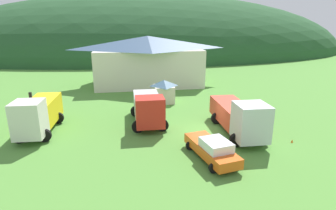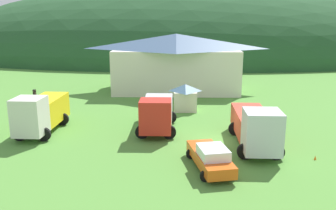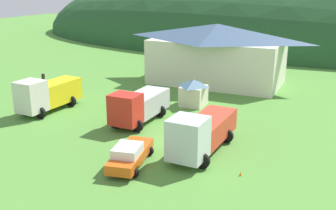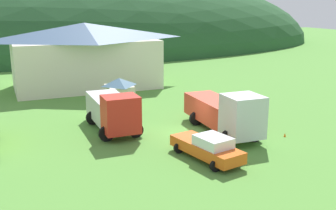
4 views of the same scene
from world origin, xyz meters
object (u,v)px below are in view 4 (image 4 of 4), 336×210
at_px(crane_truck_red, 113,110).
at_px(service_pickup_orange, 208,147).
at_px(traffic_cone_near_pickup, 285,137).
at_px(play_shed_cream, 119,92).
at_px(depot_building, 85,55).
at_px(tow_truck_silver, 225,112).

xyz_separation_m(crane_truck_red, service_pickup_orange, (3.81, -8.07, -0.79)).
bearing_deg(traffic_cone_near_pickup, crane_truck_red, 150.38).
height_order(play_shed_cream, service_pickup_orange, play_shed_cream).
xyz_separation_m(play_shed_cream, service_pickup_orange, (1.24, -15.05, -0.58)).
bearing_deg(service_pickup_orange, depot_building, 173.47).
bearing_deg(depot_building, traffic_cone_near_pickup, -67.82).
relative_size(tow_truck_silver, traffic_cone_near_pickup, 14.66).
xyz_separation_m(depot_building, crane_truck_red, (-1.62, -17.08, -2.17)).
xyz_separation_m(play_shed_cream, crane_truck_red, (-2.57, -6.98, 0.21)).
distance_m(crane_truck_red, tow_truck_silver, 8.48).
distance_m(play_shed_cream, traffic_cone_near_pickup, 15.93).
distance_m(service_pickup_orange, traffic_cone_near_pickup, 7.60).
distance_m(tow_truck_silver, traffic_cone_near_pickup, 4.68).
height_order(depot_building, play_shed_cream, depot_building).
distance_m(depot_building, service_pickup_orange, 25.42).
relative_size(tow_truck_silver, service_pickup_orange, 1.53).
xyz_separation_m(depot_building, play_shed_cream, (0.95, -10.10, -2.38)).
bearing_deg(depot_building, tow_truck_silver, -74.46).
xyz_separation_m(depot_building, traffic_cone_near_pickup, (9.55, -23.43, -3.78)).
relative_size(depot_building, tow_truck_silver, 1.99).
bearing_deg(play_shed_cream, traffic_cone_near_pickup, -57.17).
bearing_deg(depot_building, service_pickup_orange, -85.02).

